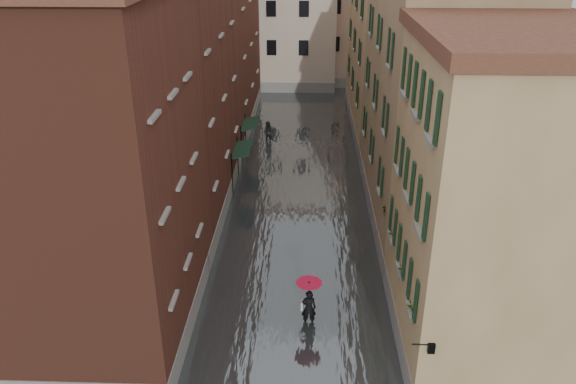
# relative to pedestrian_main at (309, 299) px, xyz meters

# --- Properties ---
(ground) EXTENTS (120.00, 120.00, 0.00)m
(ground) POSITION_rel_pedestrian_main_xyz_m (-0.61, 1.30, -1.31)
(ground) COLOR #5E5E61
(ground) RESTS_ON ground
(floodwater) EXTENTS (10.00, 60.00, 0.20)m
(floodwater) POSITION_rel_pedestrian_main_xyz_m (-0.61, 14.30, -1.21)
(floodwater) COLOR #484E50
(floodwater) RESTS_ON ground
(building_left_near) EXTENTS (6.00, 8.00, 13.00)m
(building_left_near) POSITION_rel_pedestrian_main_xyz_m (-7.61, -0.70, 5.19)
(building_left_near) COLOR brown
(building_left_near) RESTS_ON ground
(building_left_mid) EXTENTS (6.00, 14.00, 12.50)m
(building_left_mid) POSITION_rel_pedestrian_main_xyz_m (-7.61, 10.30, 4.94)
(building_left_mid) COLOR #552F1A
(building_left_mid) RESTS_ON ground
(building_left_far) EXTENTS (6.00, 16.00, 14.00)m
(building_left_far) POSITION_rel_pedestrian_main_xyz_m (-7.61, 25.30, 5.69)
(building_left_far) COLOR brown
(building_left_far) RESTS_ON ground
(building_right_near) EXTENTS (6.00, 8.00, 11.50)m
(building_right_near) POSITION_rel_pedestrian_main_xyz_m (6.39, -0.70, 4.44)
(building_right_near) COLOR #9B7F50
(building_right_near) RESTS_ON ground
(building_right_mid) EXTENTS (6.00, 14.00, 13.00)m
(building_right_mid) POSITION_rel_pedestrian_main_xyz_m (6.39, 10.30, 5.19)
(building_right_mid) COLOR tan
(building_right_mid) RESTS_ON ground
(building_right_far) EXTENTS (6.00, 16.00, 11.50)m
(building_right_far) POSITION_rel_pedestrian_main_xyz_m (6.39, 25.30, 4.44)
(building_right_far) COLOR #9B7F50
(building_right_far) RESTS_ON ground
(building_end_cream) EXTENTS (12.00, 9.00, 13.00)m
(building_end_cream) POSITION_rel_pedestrian_main_xyz_m (-3.61, 39.30, 5.19)
(building_end_cream) COLOR beige
(building_end_cream) RESTS_ON ground
(building_end_pink) EXTENTS (10.00, 9.00, 12.00)m
(building_end_pink) POSITION_rel_pedestrian_main_xyz_m (5.39, 41.30, 4.69)
(building_end_pink) COLOR #CCA88F
(building_end_pink) RESTS_ON ground
(awning_near) EXTENTS (1.09, 2.91, 2.80)m
(awning_near) POSITION_rel_pedestrian_main_xyz_m (-4.10, 13.32, 1.16)
(awning_near) COLOR black
(awning_near) RESTS_ON ground
(awning_far) EXTENTS (1.09, 2.80, 2.80)m
(awning_far) POSITION_rel_pedestrian_main_xyz_m (-4.10, 18.18, 1.16)
(awning_far) COLOR black
(awning_far) RESTS_ON ground
(wall_lantern) EXTENTS (0.71, 0.22, 0.35)m
(wall_lantern) POSITION_rel_pedestrian_main_xyz_m (3.72, -4.70, 1.70)
(wall_lantern) COLOR black
(wall_lantern) RESTS_ON ground
(window_planters) EXTENTS (0.59, 8.05, 0.84)m
(window_planters) POSITION_rel_pedestrian_main_xyz_m (3.51, 0.53, 2.20)
(window_planters) COLOR #9F5834
(window_planters) RESTS_ON ground
(pedestrian_main) EXTENTS (1.06, 1.06, 2.06)m
(pedestrian_main) POSITION_rel_pedestrian_main_xyz_m (0.00, 0.00, 0.00)
(pedestrian_main) COLOR black
(pedestrian_main) RESTS_ON ground
(pedestrian_far) EXTENTS (0.99, 0.88, 1.69)m
(pedestrian_far) POSITION_rel_pedestrian_main_xyz_m (-3.04, 21.22, -0.46)
(pedestrian_far) COLOR black
(pedestrian_far) RESTS_ON ground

